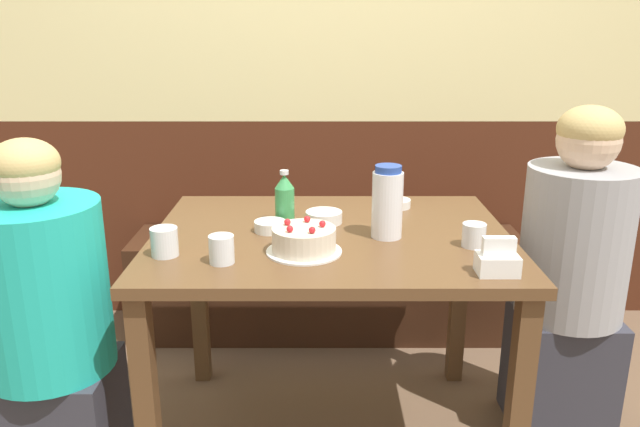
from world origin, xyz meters
The scene contains 15 objects.
back_wall centered at (0.00, 1.05, 1.25)m, with size 4.80×0.04×2.50m.
bench_seat centered at (0.00, 0.83, 0.24)m, with size 1.81×0.38×0.47m.
dining_table centered at (0.00, 0.00, 0.67)m, with size 1.15×0.89×0.78m.
birthday_cake centered at (-0.08, -0.18, 0.82)m, with size 0.23×0.23×0.10m.
water_pitcher centered at (0.18, -0.04, 0.89)m, with size 0.10×0.10×0.23m.
soju_bottle centered at (-0.15, 0.11, 0.87)m, with size 0.07×0.07×0.18m.
napkin_holder centered at (0.44, -0.34, 0.82)m, with size 0.11×0.08×0.11m.
bowl_soup_white centered at (0.25, 0.29, 0.79)m, with size 0.10×0.10×0.03m.
bowl_rice_small centered at (-0.20, 0.02, 0.80)m, with size 0.10×0.10×0.03m.
bowl_side_dish centered at (-0.02, 0.11, 0.80)m, with size 0.12×0.12×0.04m.
glass_water_tall centered at (-0.31, -0.26, 0.82)m, with size 0.07×0.07×0.08m.
glass_tumbler_short centered at (0.43, -0.13, 0.82)m, with size 0.07×0.07×0.07m.
glass_shot_small centered at (-0.49, -0.21, 0.82)m, with size 0.08×0.08×0.08m.
person_teal_shirt centered at (0.84, 0.08, 0.58)m, with size 0.36×0.36×1.18m.
person_pale_blue_shirt centered at (-0.84, -0.27, 0.56)m, with size 0.37×0.37×1.14m.
Camera 1 is at (-0.04, -1.91, 1.43)m, focal length 35.00 mm.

